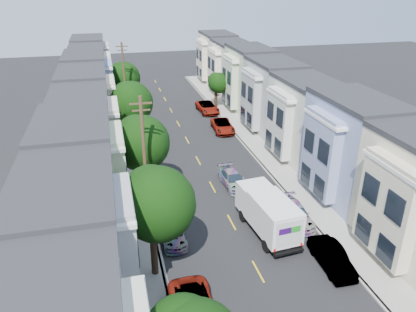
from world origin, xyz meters
TOP-DOWN VIEW (x-y plane):
  - ground at (0.00, 0.00)m, footprint 160.00×160.00m
  - road_slab at (0.00, 15.00)m, footprint 12.00×70.00m
  - curb_left at (-6.05, 15.00)m, footprint 0.30×70.00m
  - curb_right at (6.05, 15.00)m, footprint 0.30×70.00m
  - sidewalk_left at (-7.35, 15.00)m, footprint 2.60×70.00m
  - sidewalk_right at (7.35, 15.00)m, footprint 2.60×70.00m
  - centerline at (0.00, 15.00)m, footprint 0.12×70.00m
  - townhouse_row_left at (-11.15, 15.00)m, footprint 5.00×70.00m
  - townhouse_row_right at (11.15, 15.00)m, footprint 5.00×70.00m
  - tree_b at (-6.30, -4.65)m, footprint 4.70×4.70m
  - tree_c at (-6.30, 5.47)m, footprint 4.70×4.70m
  - tree_d at (-6.30, 17.09)m, footprint 4.70×4.70m
  - tree_e at (-6.30, 32.21)m, footprint 4.60×4.60m
  - tree_far_r at (6.89, 29.59)m, footprint 2.99×2.99m
  - utility_pole_near at (-6.30, 2.00)m, footprint 1.60×0.26m
  - utility_pole_far at (-6.30, 28.00)m, footprint 1.60×0.26m
  - fedex_truck at (2.21, -1.88)m, footprint 2.51×6.51m
  - lead_sedan at (1.89, 5.82)m, footprint 2.05×4.49m
  - parked_left_b at (-4.90, -9.13)m, footprint 2.49×5.33m
  - parked_left_c at (-4.90, -1.17)m, footprint 1.78×4.09m
  - parked_left_d at (-4.90, 10.40)m, footprint 1.88×4.05m
  - parked_right_a at (4.90, -6.68)m, footprint 1.66×4.39m
  - parked_right_b at (4.90, -1.07)m, footprint 2.19×4.69m
  - parked_right_c at (4.90, 19.90)m, footprint 2.75×5.31m
  - parked_right_d at (4.90, 27.84)m, footprint 2.69×5.43m

SIDE VIEW (x-z plane):
  - ground at x=0.00m, z-range 0.00..0.00m
  - centerline at x=0.00m, z-range -0.01..0.01m
  - townhouse_row_left at x=-11.15m, z-range -4.25..4.25m
  - townhouse_row_right at x=11.15m, z-range -4.25..4.25m
  - road_slab at x=0.00m, z-range 0.00..0.02m
  - curb_left at x=-6.05m, z-range 0.00..0.15m
  - curb_right at x=6.05m, z-range 0.00..0.15m
  - sidewalk_left at x=-7.35m, z-range 0.00..0.15m
  - sidewalk_right at x=7.35m, z-range 0.00..0.15m
  - parked_left_c at x=-4.90m, z-range 0.00..1.22m
  - parked_left_d at x=-4.90m, z-range 0.00..1.27m
  - lead_sedan at x=1.89m, z-range 0.00..1.32m
  - parked_right_b at x=4.90m, z-range 0.00..1.37m
  - parked_right_c at x=4.90m, z-range 0.00..1.43m
  - parked_right_a at x=4.90m, z-range 0.00..1.45m
  - parked_left_b at x=-4.90m, z-range 0.00..1.48m
  - parked_right_d at x=4.90m, z-range 0.00..1.48m
  - fedex_truck at x=2.21m, z-range 0.18..3.31m
  - tree_far_r at x=6.89m, z-range 1.05..6.24m
  - tree_e at x=-6.30m, z-range 1.12..8.00m
  - utility_pole_near at x=-6.30m, z-range 0.15..10.15m
  - utility_pole_far at x=-6.30m, z-range 0.15..10.15m
  - tree_c at x=-6.30m, z-range 1.41..8.98m
  - tree_b at x=-6.30m, z-range 1.43..9.04m
  - tree_d at x=-6.30m, z-range 1.44..9.08m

